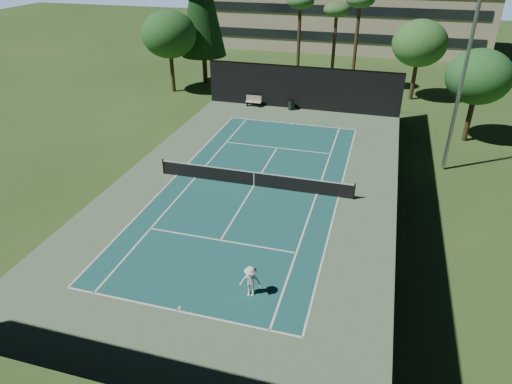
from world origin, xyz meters
TOP-DOWN VIEW (x-y plane):
  - ground at (0.00, 0.00)m, footprint 160.00×160.00m
  - apron_slab at (0.00, 0.00)m, footprint 18.00×32.00m
  - court_surface at (0.00, 0.00)m, footprint 10.97×23.77m
  - court_lines at (0.00, 0.00)m, footprint 11.07×23.87m
  - tennis_net at (0.00, 0.00)m, footprint 12.90×0.10m
  - fence at (0.00, 0.06)m, footprint 18.04×32.05m
  - player at (2.76, -10.04)m, footprint 1.08×0.70m
  - tennis_ball_a at (-3.84, -11.35)m, footprint 0.07×0.07m
  - tennis_ball_b at (-3.86, 1.81)m, footprint 0.07×0.07m
  - tennis_ball_c at (0.78, 3.12)m, footprint 0.07×0.07m
  - tennis_ball_d at (-3.09, 5.05)m, footprint 0.07×0.07m
  - park_bench at (-4.54, 15.57)m, footprint 1.50×0.45m
  - trash_bin at (-0.86, 15.50)m, footprint 0.56×0.56m
  - palm_a at (-2.00, 24.00)m, footprint 2.80×2.80m
  - palm_b at (1.50, 26.00)m, footprint 2.80×2.80m
  - palm_c at (4.00, 23.00)m, footprint 2.80×2.80m
  - decid_tree_a at (10.00, 22.00)m, footprint 5.12×5.12m
  - decid_tree_b at (14.00, 12.00)m, footprint 4.80×4.80m
  - decid_tree_c at (-14.00, 18.00)m, footprint 5.44×5.44m
  - campus_building at (0.00, 45.98)m, footprint 40.50×12.50m
  - light_pole at (12.00, 6.00)m, footprint 0.90×0.25m

SIDE VIEW (x-z plane):
  - ground at x=0.00m, z-range 0.00..0.00m
  - apron_slab at x=0.00m, z-range 0.00..0.01m
  - court_surface at x=0.00m, z-range 0.01..0.02m
  - court_lines at x=0.00m, z-range 0.02..0.02m
  - tennis_ball_d at x=-3.09m, z-range 0.00..0.07m
  - tennis_ball_c at x=0.78m, z-range 0.00..0.07m
  - tennis_ball_a at x=-3.84m, z-range 0.00..0.07m
  - tennis_ball_b at x=-3.86m, z-range 0.00..0.07m
  - trash_bin at x=-0.86m, z-range 0.01..0.95m
  - park_bench at x=-4.54m, z-range 0.03..1.06m
  - tennis_net at x=0.00m, z-range 0.01..1.11m
  - player at x=2.76m, z-range 0.00..1.57m
  - fence at x=0.00m, z-range -0.01..4.02m
  - campus_building at x=0.00m, z-range 0.06..8.36m
  - decid_tree_b at x=14.00m, z-range 1.51..8.65m
  - decid_tree_a at x=10.00m, z-range 1.61..9.23m
  - decid_tree_c at x=-14.00m, z-range 1.72..9.81m
  - light_pole at x=12.00m, z-range 0.35..12.57m
  - palm_b at x=1.50m, z-range 3.15..11.57m
  - palm_a at x=-2.00m, z-range 3.53..12.85m
  - palm_c at x=4.00m, z-range 3.72..13.49m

